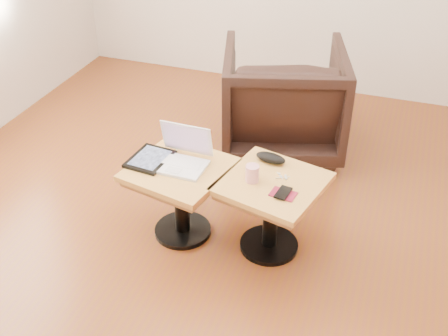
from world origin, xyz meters
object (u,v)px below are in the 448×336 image
(side_table_right, at_px, (272,198))
(armchair, at_px, (283,100))
(laptop, at_px, (181,157))
(side_table_left, at_px, (180,184))
(striped_cup, at_px, (252,173))

(side_table_right, bearing_deg, armchair, 115.00)
(armchair, bearing_deg, laptop, 57.87)
(side_table_left, xyz_separation_m, laptop, (-0.01, 0.04, 0.16))
(striped_cup, bearing_deg, armchair, 95.60)
(striped_cup, distance_m, armchair, 1.12)
(laptop, xyz_separation_m, armchair, (0.30, 1.08, -0.12))
(armchair, bearing_deg, striped_cup, 79.26)
(side_table_right, relative_size, laptop, 2.02)
(side_table_right, bearing_deg, laptop, -166.03)
(side_table_left, height_order, side_table_right, same)
(striped_cup, bearing_deg, laptop, 175.42)
(side_table_left, distance_m, laptop, 0.16)
(armchair, bearing_deg, side_table_right, 84.77)
(side_table_left, relative_size, side_table_right, 0.97)
(side_table_left, xyz_separation_m, side_table_right, (0.51, 0.04, 0.00))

